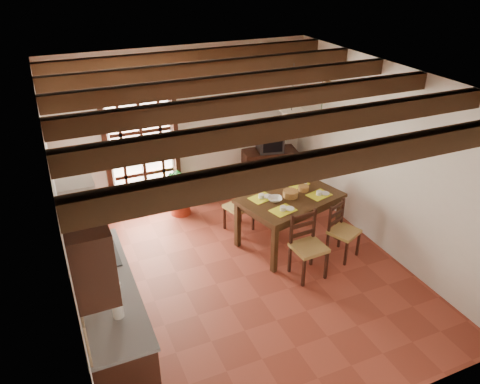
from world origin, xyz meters
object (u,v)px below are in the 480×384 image
chair_near_right (342,240)px  kitchen_counter (109,316)px  dining_table (290,203)px  chair_far_right (273,201)px  chair_near_left (308,257)px  crt_tv (270,141)px  potted_plant (179,184)px  pendant_lamp (291,115)px  sideboard (269,171)px  chair_far_left (239,215)px

chair_near_right → kitchen_counter: bearing=164.4°
dining_table → chair_far_right: chair_far_right is taller
chair_near_left → crt_tv: crt_tv is taller
kitchen_counter → chair_far_right: kitchen_counter is taller
potted_plant → pendant_lamp: pendant_lamp is taller
chair_far_right → crt_tv: (0.34, 0.85, 0.76)m
dining_table → chair_far_right: size_ratio=1.94×
sideboard → crt_tv: 0.61m
kitchen_counter → crt_tv: kitchen_counter is taller
sideboard → kitchen_counter: bearing=-130.4°
dining_table → pendant_lamp: bearing=75.0°
potted_plant → dining_table: bearing=-50.4°
crt_tv → chair_far_left: bearing=-123.7°
kitchen_counter → pendant_lamp: bearing=22.7°
sideboard → potted_plant: bearing=-165.4°
chair_far_right → sideboard: chair_far_right is taller
kitchen_counter → pendant_lamp: 3.57m
chair_near_right → chair_far_right: 1.55m
chair_near_left → pendant_lamp: (0.16, 0.94, 1.78)m
sideboard → potted_plant: potted_plant is taller
chair_far_right → potted_plant: potted_plant is taller
crt_tv → chair_far_right: bearing=-99.9°
dining_table → potted_plant: potted_plant is taller
kitchen_counter → chair_near_left: (2.78, 0.29, -0.18)m
crt_tv → sideboard: bearing=102.2°
crt_tv → pendant_lamp: size_ratio=0.61×
sideboard → chair_far_right: bearing=-101.7°
dining_table → pendant_lamp: 1.37m
crt_tv → potted_plant: potted_plant is taller
chair_far_left → chair_far_right: bearing=178.4°
sideboard → pendant_lamp: pendant_lamp is taller
chair_near_right → potted_plant: size_ratio=0.46×
chair_near_left → chair_far_right: size_ratio=1.08×
chair_far_right → pendant_lamp: 1.96m
chair_near_right → chair_far_left: chair_far_left is taller
chair_far_left → chair_near_right: bearing=114.4°
chair_near_left → chair_near_right: size_ratio=1.10×
chair_far_right → chair_far_left: bearing=-4.0°
chair_far_left → potted_plant: 1.20m
chair_near_right → sideboard: bearing=67.8°
chair_near_left → chair_far_right: (0.33, 1.69, -0.02)m
chair_far_right → pendant_lamp: (-0.17, -0.74, 1.80)m
dining_table → potted_plant: bearing=114.6°
chair_far_left → chair_far_right: size_ratio=0.99×
crt_tv → chair_near_right: bearing=-76.5°
chair_far_left → crt_tv: (1.07, 1.04, 0.76)m
pendant_lamp → chair_near_left: bearing=-99.7°
chair_near_right → crt_tv: (-0.05, 2.34, 0.76)m
sideboard → chair_near_right: bearing=-78.4°
chair_near_right → potted_plant: (-1.85, 2.21, 0.30)m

